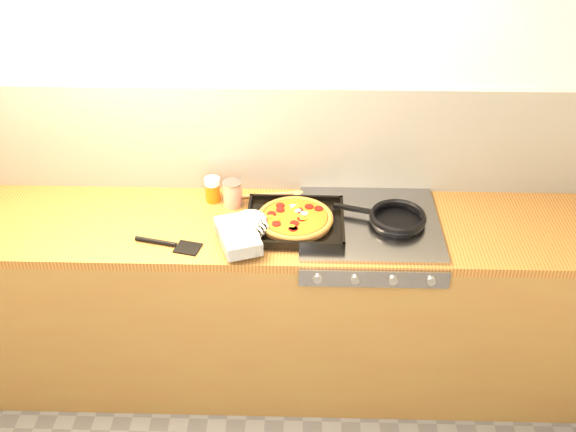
{
  "coord_description": "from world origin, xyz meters",
  "views": [
    {
      "loc": [
        0.17,
        -1.3,
        2.55
      ],
      "look_at": [
        0.1,
        1.08,
        0.95
      ],
      "focal_mm": 42.0,
      "sensor_mm": 36.0,
      "label": 1
    }
  ],
  "objects_px": {
    "juice_glass": "(213,189)",
    "tomato_can": "(233,194)",
    "frying_pan": "(396,218)",
    "pizza_on_tray": "(279,223)"
  },
  "relations": [
    {
      "from": "pizza_on_tray",
      "to": "frying_pan",
      "type": "xyz_separation_m",
      "value": [
        0.5,
        0.06,
        -0.01
      ]
    },
    {
      "from": "frying_pan",
      "to": "tomato_can",
      "type": "relative_size",
      "value": 3.53
    },
    {
      "from": "frying_pan",
      "to": "juice_glass",
      "type": "bearing_deg",
      "value": 167.78
    },
    {
      "from": "frying_pan",
      "to": "juice_glass",
      "type": "height_order",
      "value": "juice_glass"
    },
    {
      "from": "tomato_can",
      "to": "juice_glass",
      "type": "distance_m",
      "value": 0.1
    },
    {
      "from": "juice_glass",
      "to": "tomato_can",
      "type": "bearing_deg",
      "value": -21.09
    },
    {
      "from": "pizza_on_tray",
      "to": "tomato_can",
      "type": "height_order",
      "value": "tomato_can"
    },
    {
      "from": "tomato_can",
      "to": "juice_glass",
      "type": "relative_size",
      "value": 1.04
    },
    {
      "from": "frying_pan",
      "to": "tomato_can",
      "type": "distance_m",
      "value": 0.73
    },
    {
      "from": "frying_pan",
      "to": "tomato_can",
      "type": "xyz_separation_m",
      "value": [
        -0.71,
        0.14,
        0.02
      ]
    }
  ]
}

